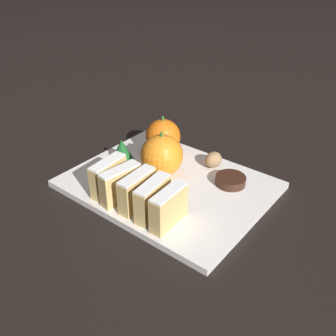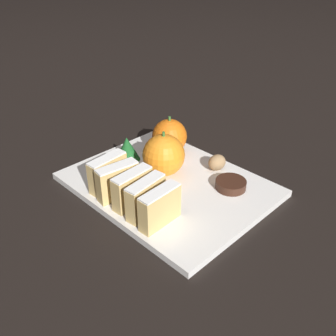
# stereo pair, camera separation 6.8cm
# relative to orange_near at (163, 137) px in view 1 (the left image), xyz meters

# --- Properties ---
(ground_plane) EXTENTS (6.00, 6.00, 0.00)m
(ground_plane) POSITION_rel_orange_near_xyz_m (-0.08, -0.08, -0.05)
(ground_plane) COLOR black
(serving_platter) EXTENTS (0.27, 0.35, 0.01)m
(serving_platter) POSITION_rel_orange_near_xyz_m (-0.08, -0.08, -0.04)
(serving_platter) COLOR white
(serving_platter) RESTS_ON ground_plane
(stollen_slice_front) EXTENTS (0.08, 0.03, 0.06)m
(stollen_slice_front) POSITION_rel_orange_near_xyz_m (-0.17, -0.15, -0.01)
(stollen_slice_front) COLOR tan
(stollen_slice_front) RESTS_ON serving_platter
(stollen_slice_second) EXTENTS (0.08, 0.03, 0.06)m
(stollen_slice_second) POSITION_rel_orange_near_xyz_m (-0.17, -0.12, -0.01)
(stollen_slice_second) COLOR tan
(stollen_slice_second) RESTS_ON serving_platter
(stollen_slice_third) EXTENTS (0.08, 0.03, 0.06)m
(stollen_slice_third) POSITION_rel_orange_near_xyz_m (-0.17, -0.09, -0.01)
(stollen_slice_third) COLOR tan
(stollen_slice_third) RESTS_ON serving_platter
(stollen_slice_fourth) EXTENTS (0.08, 0.03, 0.06)m
(stollen_slice_fourth) POSITION_rel_orange_near_xyz_m (-0.18, -0.05, -0.01)
(stollen_slice_fourth) COLOR tan
(stollen_slice_fourth) RESTS_ON serving_platter
(stollen_slice_fifth) EXTENTS (0.08, 0.03, 0.06)m
(stollen_slice_fifth) POSITION_rel_orange_near_xyz_m (-0.17, -0.02, -0.01)
(stollen_slice_fifth) COLOR tan
(stollen_slice_fifth) RESTS_ON serving_platter
(orange_near) EXTENTS (0.07, 0.07, 0.08)m
(orange_near) POSITION_rel_orange_near_xyz_m (0.00, 0.00, 0.00)
(orange_near) COLOR orange
(orange_near) RESTS_ON serving_platter
(orange_far) EXTENTS (0.08, 0.08, 0.09)m
(orange_far) POSITION_rel_orange_near_xyz_m (-0.07, -0.05, 0.00)
(orange_far) COLOR orange
(orange_far) RESTS_ON serving_platter
(walnut) EXTENTS (0.04, 0.03, 0.03)m
(walnut) POSITION_rel_orange_near_xyz_m (0.02, -0.11, -0.02)
(walnut) COLOR #9E7A51
(walnut) RESTS_ON serving_platter
(chocolate_cookie) EXTENTS (0.06, 0.06, 0.02)m
(chocolate_cookie) POSITION_rel_orange_near_xyz_m (-0.02, -0.17, -0.03)
(chocolate_cookie) COLOR #381E14
(chocolate_cookie) RESTS_ON serving_platter
(evergreen_sprig) EXTENTS (0.05, 0.05, 0.05)m
(evergreen_sprig) POSITION_rel_orange_near_xyz_m (-0.08, 0.04, -0.01)
(evergreen_sprig) COLOR #195623
(evergreen_sprig) RESTS_ON serving_platter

